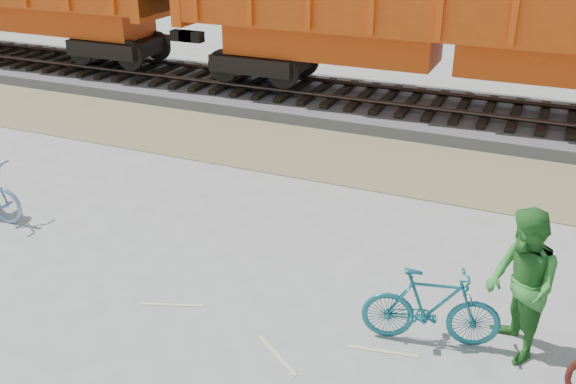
# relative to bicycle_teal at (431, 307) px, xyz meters

# --- Properties ---
(ground) EXTENTS (120.00, 120.00, 0.00)m
(ground) POSITION_rel_bicycle_teal_xyz_m (-2.47, 0.16, -0.52)
(ground) COLOR #9E9E99
(ground) RESTS_ON ground
(gravel_strip) EXTENTS (120.00, 3.00, 0.02)m
(gravel_strip) POSITION_rel_bicycle_teal_xyz_m (-2.47, 5.66, -0.51)
(gravel_strip) COLOR #897955
(gravel_strip) RESTS_ON ground
(ballast_bed) EXTENTS (120.00, 4.00, 0.30)m
(ballast_bed) POSITION_rel_bicycle_teal_xyz_m (-2.47, 9.16, -0.37)
(ballast_bed) COLOR slate
(ballast_bed) RESTS_ON ground
(track) EXTENTS (120.00, 2.60, 0.24)m
(track) POSITION_rel_bicycle_teal_xyz_m (-2.47, 9.16, -0.05)
(track) COLOR black
(track) RESTS_ON ballast_bed
(bicycle_teal) EXTENTS (1.81, 0.89, 1.05)m
(bicycle_teal) POSITION_rel_bicycle_teal_xyz_m (0.00, 0.00, 0.00)
(bicycle_teal) COLOR #186270
(bicycle_teal) RESTS_ON ground
(person_man) EXTENTS (1.11, 1.19, 1.97)m
(person_man) POSITION_rel_bicycle_teal_xyz_m (1.00, 0.20, 0.46)
(person_man) COLOR #30782C
(person_man) RESTS_ON ground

